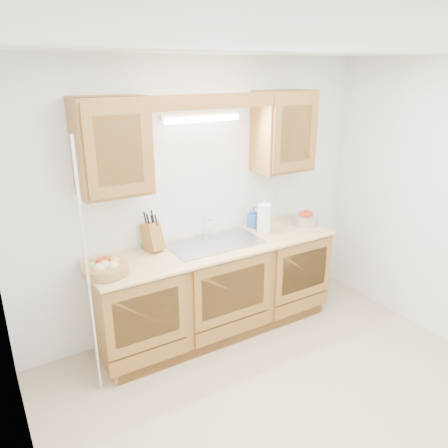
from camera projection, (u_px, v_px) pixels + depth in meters
room at (307, 254)px, 2.85m from camera, size 3.52×3.50×2.50m
base_cabinets at (216, 289)px, 4.09m from camera, size 2.20×0.60×0.86m
countertop at (216, 246)px, 3.93m from camera, size 2.30×0.63×0.04m
upper_cabinet_left at (112, 147)px, 3.33m from camera, size 0.55×0.33×0.75m
upper_cabinet_right at (283, 131)px, 4.13m from camera, size 0.55×0.33×0.75m
valance at (215, 101)px, 3.51m from camera, size 2.20×0.05×0.12m
fluorescent_fixture at (202, 117)px, 3.74m from camera, size 0.76×0.08×0.08m
sink at (215, 250)px, 3.97m from camera, size 0.84×0.46×0.36m
wire_shelf_pole at (88, 275)px, 3.11m from camera, size 0.03×0.03×2.00m
outlet_plate at (280, 194)px, 4.55m from camera, size 0.08×0.01×0.12m
fruit_basket at (105, 268)px, 3.35m from camera, size 0.38×0.38×0.11m
knife_block at (152, 236)px, 3.75m from camera, size 0.17×0.23×0.36m
orange_canister at (152, 237)px, 3.77m from camera, size 0.09×0.09×0.23m
soap_bottle at (254, 217)px, 4.31m from camera, size 0.12×0.13×0.21m
sponge at (149, 245)px, 3.86m from camera, size 0.13×0.09×0.03m
paper_towel at (264, 219)px, 4.16m from camera, size 0.16×0.16×0.33m
apple_bowl at (305, 218)px, 4.40m from camera, size 0.27×0.27×0.14m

